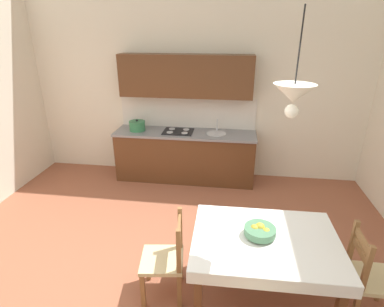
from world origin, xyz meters
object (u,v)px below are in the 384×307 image
(dining_table, at_px, (265,248))
(fruit_bowl, at_px, (260,231))
(pendant_lamp, at_px, (294,95))
(dining_chair_tv_side, at_px, (166,259))
(dining_chair_window_side, at_px, (369,277))
(kitchen_cabinetry, at_px, (185,134))

(dining_table, bearing_deg, fruit_bowl, 154.80)
(pendant_lamp, bearing_deg, dining_chair_tv_side, -179.09)
(dining_table, distance_m, dining_chair_window_side, 0.99)
(kitchen_cabinetry, bearing_deg, dining_chair_tv_side, -84.98)
(kitchen_cabinetry, distance_m, pendant_lamp, 3.23)
(dining_chair_window_side, height_order, pendant_lamp, pendant_lamp)
(pendant_lamp, bearing_deg, kitchen_cabinetry, 115.50)
(kitchen_cabinetry, distance_m, fruit_bowl, 2.84)
(kitchen_cabinetry, bearing_deg, pendant_lamp, -64.50)
(kitchen_cabinetry, bearing_deg, fruit_bowl, -66.36)
(dining_table, xyz_separation_m, dining_chair_tv_side, (-0.96, -0.06, -0.19))
(dining_chair_tv_side, distance_m, fruit_bowl, 0.98)
(fruit_bowl, bearing_deg, dining_table, -25.20)
(dining_chair_tv_side, bearing_deg, pendant_lamp, 0.91)
(fruit_bowl, bearing_deg, pendant_lamp, -28.43)
(dining_table, bearing_deg, dining_chair_window_side, -2.33)
(dining_table, height_order, dining_chair_window_side, dining_chair_window_side)
(dining_table, height_order, fruit_bowl, fruit_bowl)
(fruit_bowl, relative_size, pendant_lamp, 0.37)
(dining_chair_tv_side, xyz_separation_m, fruit_bowl, (0.90, 0.09, 0.37))
(dining_chair_tv_side, distance_m, dining_chair_window_side, 1.94)
(dining_chair_tv_side, distance_m, pendant_lamp, 1.98)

